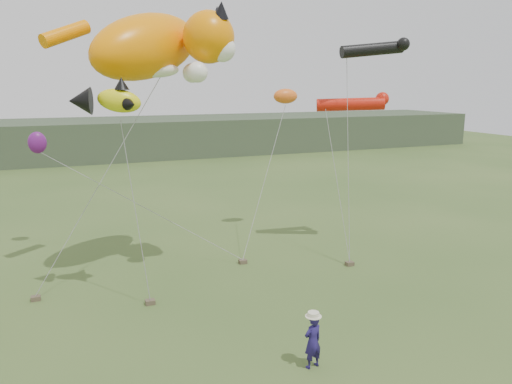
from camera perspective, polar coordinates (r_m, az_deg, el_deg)
ground at (r=15.40m, az=2.97°, el=-18.19°), size 120.00×120.00×0.00m
headland at (r=57.04m, az=-19.60°, el=5.60°), size 90.00×13.00×4.00m
festival_attendant at (r=14.56m, az=6.50°, el=-16.61°), size 0.64×0.49×1.58m
sandbag_anchors at (r=19.67m, az=-10.33°, el=-11.06°), size 15.19×4.30×0.17m
cat_kite at (r=20.17m, az=-10.94°, el=16.13°), size 7.02×5.17×3.51m
fish_kite at (r=17.78m, az=-16.88°, el=10.03°), size 2.54×1.66×1.28m
tube_kites at (r=23.94m, az=12.45°, el=12.52°), size 3.80×2.31×3.31m
misc_kites at (r=24.99m, az=-6.81°, el=8.98°), size 12.93×2.29×2.92m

